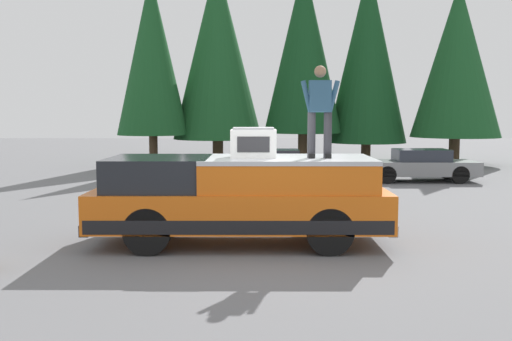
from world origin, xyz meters
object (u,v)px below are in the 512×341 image
object	(u,v)px
parked_car_grey	(419,165)
parked_car_navy	(270,166)
compressor_unit	(254,143)
person_on_truck_bed	(320,109)
pickup_truck	(240,198)

from	to	relation	value
parked_car_grey	parked_car_navy	size ratio (longest dim) A/B	1.00
compressor_unit	parked_car_navy	xyz separation A→B (m)	(9.84, -0.50, -1.35)
compressor_unit	person_on_truck_bed	distance (m)	1.38
pickup_truck	compressor_unit	world-z (taller)	compressor_unit
parked_car_grey	parked_car_navy	bearing A→B (deg)	92.59
compressor_unit	parked_car_navy	size ratio (longest dim) A/B	0.20
pickup_truck	parked_car_navy	bearing A→B (deg)	-4.37
pickup_truck	compressor_unit	xyz separation A→B (m)	(-0.02, -0.25, 1.05)
pickup_truck	person_on_truck_bed	size ratio (longest dim) A/B	3.28
compressor_unit	parked_car_grey	xyz separation A→B (m)	(10.08, -5.88, -1.35)
pickup_truck	parked_car_navy	distance (m)	9.85
person_on_truck_bed	parked_car_grey	world-z (taller)	person_on_truck_bed
person_on_truck_bed	pickup_truck	bearing A→B (deg)	85.44
parked_car_grey	parked_car_navy	distance (m)	5.39
compressor_unit	person_on_truck_bed	xyz separation A→B (m)	(-0.10, -1.22, 0.62)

